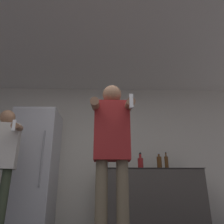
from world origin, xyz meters
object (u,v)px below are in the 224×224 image
at_px(refrigerator, 34,166).
at_px(person_woman_foreground, 112,144).
at_px(bottle_amber_bourbon, 141,163).
at_px(person_man_side, 1,156).
at_px(bottle_tall_gin, 159,162).
at_px(bottle_red_label, 106,163).
at_px(bottle_green_wine, 166,162).

bearing_deg(refrigerator, person_woman_foreground, -51.08).
height_order(bottle_amber_bourbon, person_woman_foreground, person_woman_foreground).
distance_m(person_woman_foreground, person_man_side, 1.61).
bearing_deg(refrigerator, bottle_amber_bourbon, -1.74).
bearing_deg(bottle_tall_gin, bottle_red_label, 180.00).
distance_m(bottle_red_label, bottle_green_wine, 1.01).
relative_size(bottle_amber_bourbon, bottle_tall_gin, 1.00).
bearing_deg(bottle_green_wine, refrigerator, 178.61).
height_order(bottle_tall_gin, bottle_green_wine, bottle_green_wine).
bearing_deg(refrigerator, bottle_green_wine, -1.39).
height_order(bottle_tall_gin, bottle_red_label, bottle_tall_gin).
distance_m(bottle_amber_bourbon, person_woman_foreground, 1.61).
height_order(refrigerator, person_woman_foreground, refrigerator).
relative_size(bottle_red_label, bottle_green_wine, 0.88).
bearing_deg(bottle_amber_bourbon, bottle_green_wine, 0.00).
bearing_deg(bottle_red_label, bottle_tall_gin, 0.00).
relative_size(refrigerator, bottle_tall_gin, 6.83).
bearing_deg(refrigerator, person_man_side, -101.30).
distance_m(bottle_tall_gin, person_woman_foreground, 1.74).
relative_size(bottle_tall_gin, person_woman_foreground, 0.17).
height_order(bottle_red_label, person_man_side, person_man_side).
distance_m(bottle_tall_gin, bottle_red_label, 0.89).
height_order(refrigerator, bottle_tall_gin, refrigerator).
bearing_deg(refrigerator, bottle_tall_gin, -1.47).
bearing_deg(person_woman_foreground, bottle_tall_gin, 61.09).
xyz_separation_m(bottle_amber_bourbon, person_woman_foreground, (-0.52, -1.52, -0.01)).
distance_m(bottle_amber_bourbon, bottle_red_label, 0.57).
relative_size(bottle_amber_bourbon, person_woman_foreground, 0.17).
relative_size(bottle_red_label, person_woman_foreground, 0.15).
bearing_deg(person_man_side, bottle_green_wine, 18.39).
relative_size(bottle_tall_gin, bottle_red_label, 1.09).
relative_size(bottle_green_wine, person_man_side, 0.18).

